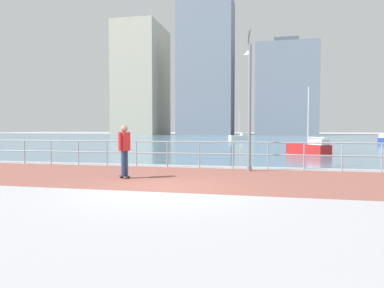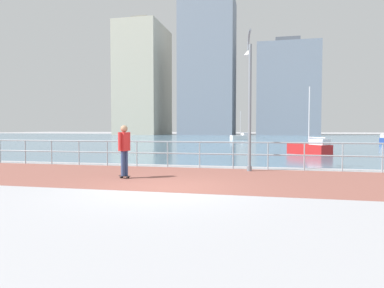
% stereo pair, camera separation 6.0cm
% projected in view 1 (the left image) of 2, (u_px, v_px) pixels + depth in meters
% --- Properties ---
extents(ground, '(220.00, 220.00, 0.00)m').
position_uv_depth(ground, '(245.00, 140.00, 48.38)').
color(ground, '#9E9EA3').
extents(brick_paving, '(28.00, 5.56, 0.01)m').
position_uv_depth(brick_paving, '(184.00, 177.00, 11.53)').
color(brick_paving, brown).
rests_on(brick_paving, ground).
extents(harbor_water, '(180.00, 88.00, 0.00)m').
position_uv_depth(harbor_water, '(249.00, 138.00, 58.20)').
color(harbor_water, slate).
rests_on(harbor_water, ground).
extents(waterfront_railing, '(25.25, 0.06, 1.12)m').
position_uv_depth(waterfront_railing, '(199.00, 150.00, 14.21)').
color(waterfront_railing, '#8C99A3').
rests_on(waterfront_railing, ground).
extents(lamppost, '(0.38, 0.81, 5.49)m').
position_uv_depth(lamppost, '(249.00, 93.00, 13.24)').
color(lamppost, slate).
rests_on(lamppost, ground).
extents(skateboarder, '(0.41, 0.55, 1.77)m').
position_uv_depth(skateboarder, '(124.00, 146.00, 11.20)').
color(skateboarder, black).
rests_on(skateboarder, ground).
extents(sailboat_white, '(3.09, 2.42, 4.29)m').
position_uv_depth(sailboat_white, '(240.00, 137.00, 50.99)').
color(sailboat_white, white).
rests_on(sailboat_white, ground).
extents(sailboat_yellow, '(2.60, 3.03, 4.32)m').
position_uv_depth(sailboat_yellow, '(309.00, 148.00, 21.59)').
color(sailboat_yellow, '#B21E1E').
rests_on(sailboat_yellow, ground).
extents(tower_slate, '(15.20, 15.06, 24.93)m').
position_uv_depth(tower_slate, '(285.00, 91.00, 89.03)').
color(tower_slate, slate).
rests_on(tower_slate, ground).
extents(tower_beige, '(11.65, 17.07, 32.00)m').
position_uv_depth(tower_beige, '(142.00, 80.00, 94.85)').
color(tower_beige, '#B2AD99').
rests_on(tower_beige, ground).
extents(tower_steel, '(13.97, 10.58, 36.99)m').
position_uv_depth(tower_steel, '(206.00, 67.00, 88.53)').
color(tower_steel, slate).
rests_on(tower_steel, ground).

